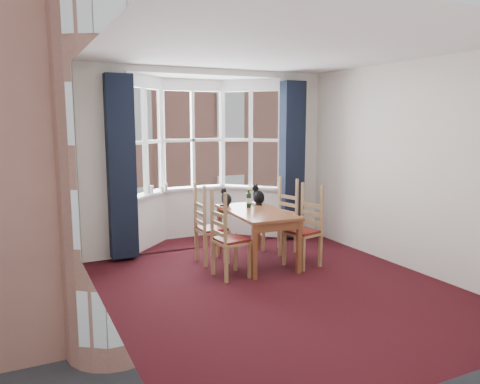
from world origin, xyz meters
TOP-DOWN VIEW (x-y plane):
  - floor at (0.00, 0.00)m, footprint 4.50×4.50m
  - ceiling at (0.00, 0.00)m, footprint 4.50×4.50m
  - wall_left at (-2.00, 0.00)m, footprint 0.00×4.50m
  - wall_right at (2.00, 0.00)m, footprint 0.00×4.50m
  - wall_near at (0.00, -2.25)m, footprint 4.00×0.00m
  - wall_back_pier_left at (-1.65, 2.25)m, footprint 0.70×0.12m
  - wall_back_pier_right at (1.65, 2.25)m, footprint 0.70×0.12m
  - bay_window at (0.00, 2.75)m, footprint 2.76×0.94m
  - curtain_left at (-1.42, 2.07)m, footprint 0.38×0.22m
  - curtain_right at (1.42, 2.07)m, footprint 0.38×0.22m
  - dining_table at (0.25, 1.12)m, footprint 0.83×1.43m
  - chair_left_near at (-0.43, 0.72)m, footprint 0.43×0.45m
  - chair_left_far at (-0.41, 1.42)m, footprint 0.40×0.42m
  - chair_right_near at (0.83, 0.72)m, footprint 0.49×0.50m
  - chair_right_far at (0.91, 1.47)m, footprint 0.49×0.51m
  - cat_left at (0.03, 1.68)m, footprint 0.19×0.22m
  - cat_right at (0.51, 1.57)m, footprint 0.21×0.26m
  - wine_bottle at (0.25, 1.38)m, footprint 0.07×0.07m
  - candle_tall at (-0.85, 2.60)m, footprint 0.06×0.06m
  - candle_short at (-0.67, 2.63)m, footprint 0.06×0.06m
  - candle_extra at (-0.60, 2.65)m, footprint 0.05×0.05m
  - street at (0.00, 32.25)m, footprint 80.00×80.00m
  - tenement_building at (0.00, 14.01)m, footprint 18.40×7.80m

SIDE VIEW (x-z plane):
  - street at x=0.00m, z-range -6.00..-6.00m
  - floor at x=0.00m, z-range 0.00..0.00m
  - chair_left_near at x=-0.43m, z-range 0.01..0.93m
  - chair_left_far at x=-0.41m, z-range 0.01..0.93m
  - chair_right_near at x=0.83m, z-range 0.01..0.93m
  - chair_right_far at x=0.91m, z-range 0.01..0.93m
  - dining_table at x=0.25m, z-range 0.28..1.04m
  - cat_left at x=0.03m, z-range 0.72..0.99m
  - cat_right at x=0.51m, z-range 0.72..1.03m
  - wine_bottle at x=0.25m, z-range 0.74..1.01m
  - candle_short at x=-0.67m, z-range 0.87..0.96m
  - candle_tall at x=-0.85m, z-range 0.87..0.99m
  - candle_extra at x=-0.60m, z-range 0.87..1.02m
  - curtain_left at x=-1.42m, z-range 0.05..2.65m
  - curtain_right at x=1.42m, z-range 0.05..2.65m
  - wall_left at x=-2.00m, z-range -0.85..3.65m
  - wall_right at x=2.00m, z-range -0.85..3.65m
  - wall_near at x=0.00m, z-range -0.60..3.40m
  - wall_back_pier_left at x=-1.65m, z-range 0.00..2.80m
  - wall_back_pier_right at x=1.65m, z-range 0.00..2.80m
  - bay_window at x=0.00m, z-range 0.00..2.80m
  - tenement_building at x=0.00m, z-range -6.00..9.20m
  - ceiling at x=0.00m, z-range 2.80..2.80m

